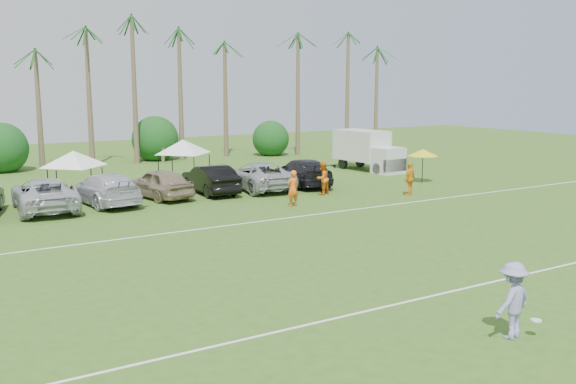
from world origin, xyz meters
TOP-DOWN VIEW (x-y plane):
  - ground at (0.00, 0.00)m, footprint 120.00×120.00m
  - field_lines at (0.00, 8.00)m, footprint 80.00×12.10m
  - palm_tree_4 at (-4.00, 38.00)m, footprint 2.40×2.40m
  - palm_tree_5 at (0.00, 38.00)m, footprint 2.40×2.40m
  - palm_tree_6 at (4.00, 38.00)m, footprint 2.40×2.40m
  - palm_tree_7 at (8.00, 38.00)m, footprint 2.40×2.40m
  - palm_tree_8 at (13.00, 38.00)m, footprint 2.40×2.40m
  - palm_tree_9 at (18.00, 38.00)m, footprint 2.40×2.40m
  - palm_tree_10 at (23.00, 38.00)m, footprint 2.40×2.40m
  - palm_tree_11 at (27.00, 38.00)m, footprint 2.40×2.40m
  - bush_tree_1 at (-6.00, 39.00)m, footprint 4.00×4.00m
  - bush_tree_2 at (6.00, 39.00)m, footprint 4.00×4.00m
  - bush_tree_3 at (16.00, 39.00)m, footprint 4.00×4.00m
  - sideline_player_a at (5.04, 16.37)m, footprint 0.76×0.56m
  - sideline_player_b at (8.40, 18.56)m, footprint 1.10×0.97m
  - sideline_player_c at (12.55, 15.75)m, footprint 1.21×0.87m
  - box_truck at (17.15, 25.41)m, footprint 2.59×5.81m
  - canopy_tent_left at (-4.02, 25.02)m, footprint 3.81×3.81m
  - canopy_tent_right at (3.52, 27.52)m, footprint 3.94×3.94m
  - market_umbrella at (16.44, 18.88)m, footprint 1.96×1.96m
  - frisbee_player at (0.53, -1.39)m, footprint 1.37×0.93m
  - parked_car_2 at (-6.26, 21.91)m, footprint 3.15×6.17m
  - parked_car_3 at (-3.16, 22.09)m, footprint 2.90×5.96m
  - parked_car_4 at (-0.06, 22.32)m, footprint 2.85×5.18m
  - parked_car_5 at (3.04, 22.28)m, footprint 1.92×5.12m
  - parked_car_6 at (6.14, 22.04)m, footprint 3.40×6.27m
  - parked_car_7 at (9.24, 21.98)m, footprint 3.40×6.09m

SIDE VIEW (x-z plane):
  - ground at x=0.00m, z-range 0.00..0.00m
  - field_lines at x=0.00m, z-range 0.00..0.01m
  - parked_car_2 at x=-6.26m, z-range 0.00..1.67m
  - parked_car_3 at x=-3.16m, z-range 0.00..1.67m
  - parked_car_4 at x=-0.06m, z-range 0.00..1.67m
  - parked_car_5 at x=3.04m, z-range 0.00..1.67m
  - parked_car_6 at x=6.14m, z-range 0.00..1.67m
  - parked_car_7 at x=9.24m, z-range 0.00..1.67m
  - sideline_player_b at x=8.40m, z-range 0.00..1.90m
  - sideline_player_a at x=5.04m, z-range 0.00..1.90m
  - sideline_player_c at x=12.55m, z-range 0.00..1.90m
  - frisbee_player at x=0.53m, z-range 0.00..1.97m
  - box_truck at x=17.15m, z-range 0.10..3.02m
  - bush_tree_1 at x=-6.00m, z-range -0.20..3.80m
  - bush_tree_2 at x=6.00m, z-range -0.20..3.80m
  - bush_tree_3 at x=16.00m, z-range -0.20..3.80m
  - market_umbrella at x=16.44m, z-range 0.86..3.04m
  - canopy_tent_left at x=-4.02m, z-range 1.10..4.18m
  - canopy_tent_right at x=3.52m, z-range 1.14..4.33m
  - palm_tree_4 at x=-4.00m, z-range 3.03..11.93m
  - palm_tree_8 at x=13.00m, z-range 3.03..11.93m
  - palm_tree_5 at x=0.00m, z-range 3.40..13.30m
  - palm_tree_9 at x=18.00m, z-range 3.40..13.30m
  - palm_tree_6 at x=4.00m, z-range 3.76..14.66m
  - palm_tree_10 at x=23.00m, z-range 3.76..14.66m
  - palm_tree_7 at x=8.00m, z-range 4.11..16.01m
  - palm_tree_11 at x=27.00m, z-range 4.11..16.01m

